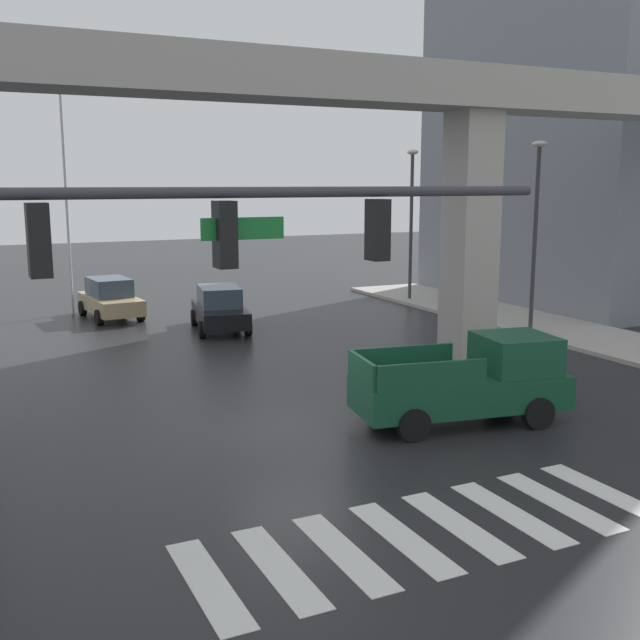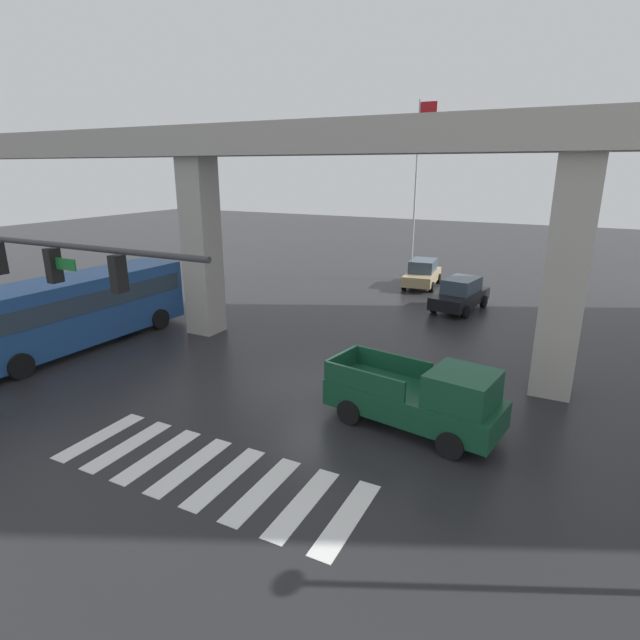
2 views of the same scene
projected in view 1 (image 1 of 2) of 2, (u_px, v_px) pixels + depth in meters
The scene contains 10 objects.
ground_plane at pixel (291, 430), 17.80m from camera, with size 120.00×120.00×0.00m, color #232326.
crosswalk_stripes at pixel (431, 531), 12.61m from camera, with size 8.25×2.80×0.01m.
elevated_overpass at pixel (238, 103), 19.30m from camera, with size 58.71×1.98×9.02m.
pickup_truck at pixel (472, 382), 18.24m from camera, with size 5.34×2.71×2.08m.
sedan_black at pixel (220, 309), 29.67m from camera, with size 2.52×4.54×1.72m.
sedan_tan at pixel (110, 298), 32.28m from camera, with size 2.26×4.45×1.72m.
traffic_signal_mast at pixel (135, 281), 9.09m from camera, with size 8.69×0.32×6.20m.
street_lamp_mid_block at pixel (536, 214), 28.48m from camera, with size 0.44×0.70×7.24m.
street_lamp_far_north at pixel (411, 207), 36.17m from camera, with size 0.44×0.70×7.24m.
flagpole at pixel (66, 162), 32.37m from camera, with size 1.16×0.12×11.46m.
Camera 1 is at (-6.76, -15.66, 5.73)m, focal length 42.61 mm.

